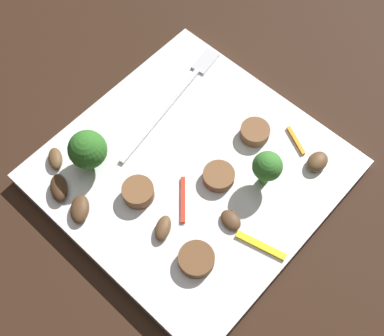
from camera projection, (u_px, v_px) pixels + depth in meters
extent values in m
plane|color=black|center=(192.00, 175.00, 0.54)|extent=(1.40, 1.40, 0.00)
cube|color=white|center=(192.00, 172.00, 0.53)|extent=(0.27, 0.27, 0.02)
cube|color=silver|center=(161.00, 114.00, 0.55)|extent=(0.14, 0.03, 0.00)
cube|color=silver|center=(205.00, 61.00, 0.59)|extent=(0.04, 0.02, 0.00)
cylinder|color=#408630|center=(265.00, 175.00, 0.51)|extent=(0.01, 0.01, 0.02)
sphere|color=#387A2D|center=(267.00, 166.00, 0.49)|extent=(0.03, 0.03, 0.03)
cylinder|color=#347525|center=(91.00, 159.00, 0.52)|extent=(0.01, 0.01, 0.02)
sphere|color=#2D6B23|center=(88.00, 150.00, 0.50)|extent=(0.04, 0.04, 0.04)
cylinder|color=brown|center=(219.00, 176.00, 0.51)|extent=(0.05, 0.05, 0.01)
cylinder|color=brown|center=(255.00, 132.00, 0.54)|extent=(0.04, 0.04, 0.01)
cylinder|color=brown|center=(138.00, 192.00, 0.50)|extent=(0.04, 0.04, 0.02)
cylinder|color=brown|center=(196.00, 259.00, 0.47)|extent=(0.04, 0.04, 0.01)
ellipsoid|color=#422B19|center=(59.00, 188.00, 0.51)|extent=(0.03, 0.04, 0.01)
ellipsoid|color=#4C331E|center=(231.00, 220.00, 0.49)|extent=(0.02, 0.03, 0.01)
ellipsoid|color=brown|center=(318.00, 162.00, 0.52)|extent=(0.03, 0.02, 0.01)
ellipsoid|color=brown|center=(163.00, 228.00, 0.49)|extent=(0.03, 0.03, 0.01)
ellipsoid|color=#4C331E|center=(80.00, 209.00, 0.50)|extent=(0.04, 0.03, 0.01)
ellipsoid|color=brown|center=(55.00, 159.00, 0.52)|extent=(0.03, 0.03, 0.01)
cube|color=orange|center=(296.00, 140.00, 0.54)|extent=(0.02, 0.03, 0.00)
cube|color=red|center=(183.00, 200.00, 0.51)|extent=(0.04, 0.04, 0.00)
cube|color=yellow|center=(261.00, 245.00, 0.48)|extent=(0.02, 0.05, 0.00)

